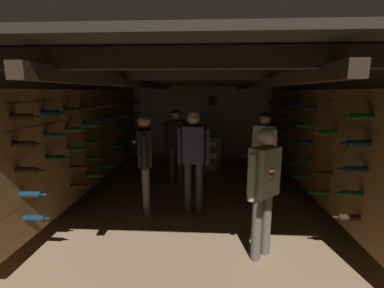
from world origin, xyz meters
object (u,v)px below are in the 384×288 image
(person_host_center, at_px, (194,152))
(person_guest_rear_center, at_px, (176,140))
(person_guest_mid_left, at_px, (145,155))
(display_bottle, at_px, (206,131))
(person_guest_near_right, at_px, (264,182))
(person_guest_mid_right, at_px, (264,149))
(wine_crate_stack, at_px, (210,154))

(person_host_center, xyz_separation_m, person_guest_rear_center, (-0.45, 1.41, -0.05))
(person_host_center, height_order, person_guest_mid_left, person_host_center)
(display_bottle, height_order, person_guest_mid_left, person_guest_mid_left)
(person_guest_near_right, bearing_deg, person_guest_mid_right, 78.55)
(wine_crate_stack, xyz_separation_m, person_guest_mid_right, (0.94, -1.89, 0.56))
(display_bottle, bearing_deg, person_host_center, -94.25)
(wine_crate_stack, xyz_separation_m, person_guest_mid_left, (-1.09, -2.43, 0.55))
(person_host_center, height_order, person_guest_rear_center, person_host_center)
(person_guest_rear_center, distance_m, person_guest_mid_right, 1.92)
(wine_crate_stack, xyz_separation_m, display_bottle, (-0.12, 0.07, 0.59))
(person_guest_mid_right, bearing_deg, display_bottle, 118.29)
(person_guest_near_right, xyz_separation_m, person_guest_mid_right, (0.34, 1.69, 0.03))
(display_bottle, bearing_deg, person_guest_mid_right, -61.71)
(person_guest_mid_left, height_order, person_guest_mid_right, person_guest_mid_right)
(person_guest_mid_left, relative_size, person_guest_mid_right, 1.00)
(person_guest_near_right, bearing_deg, display_bottle, 101.00)
(person_guest_mid_left, height_order, person_guest_rear_center, person_guest_mid_left)
(wine_crate_stack, bearing_deg, person_guest_near_right, -80.61)
(wine_crate_stack, xyz_separation_m, person_guest_rear_center, (-0.75, -0.98, 0.55))
(wine_crate_stack, height_order, person_guest_rear_center, person_guest_rear_center)
(wine_crate_stack, distance_m, person_guest_near_right, 3.67)
(display_bottle, height_order, person_guest_mid_right, person_guest_mid_right)
(wine_crate_stack, relative_size, person_host_center, 0.52)
(person_host_center, distance_m, person_guest_near_right, 1.49)
(person_guest_near_right, bearing_deg, person_guest_rear_center, 117.36)
(person_host_center, bearing_deg, person_guest_rear_center, 107.77)
(person_guest_rear_center, bearing_deg, person_guest_mid_right, -28.21)
(wine_crate_stack, relative_size, person_guest_rear_center, 0.54)
(display_bottle, relative_size, person_guest_rear_center, 0.21)
(person_guest_rear_center, bearing_deg, wine_crate_stack, 52.57)
(wine_crate_stack, height_order, person_guest_mid_right, person_guest_mid_right)
(wine_crate_stack, relative_size, person_guest_near_right, 0.56)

